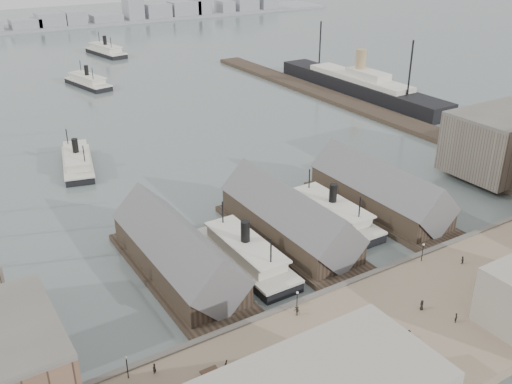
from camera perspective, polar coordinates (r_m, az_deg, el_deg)
ground at (r=112.68m, az=8.21°, el=-8.25°), size 900.00×900.00×0.00m
quay at (r=100.77m, az=15.68°, el=-12.86°), size 180.00×30.00×2.00m
seawall at (r=108.86m, az=10.01°, el=-8.98°), size 180.00×1.20×2.30m
east_wharf at (r=222.06m, az=8.98°, el=8.87°), size 10.00×180.00×1.60m
ferry_shed_west at (r=110.53m, az=-7.88°, el=-6.10°), size 14.00×42.00×12.60m
ferry_shed_center at (r=121.72m, az=3.28°, el=-2.79°), size 14.00×42.00×12.60m
ferry_shed_east at (r=137.00m, az=12.22°, el=-0.04°), size 14.00×42.00×12.60m
warehouse_east_back at (r=164.79m, az=23.53°, el=4.54°), size 28.00×20.00×15.00m
lamp_post_far_w at (r=86.94m, az=-12.81°, el=-16.36°), size 0.44×0.44×3.92m
lamp_post_near_w at (r=97.67m, az=4.14°, el=-10.48°), size 0.44×0.44×3.92m
lamp_post_near_e at (r=115.41m, az=16.36°, el=-5.49°), size 0.44×0.44×3.92m
far_shore at (r=413.25m, az=-24.13°, el=14.93°), size 500.00×40.00×15.72m
ferry_docked_west at (r=113.93m, az=-1.06°, el=-6.16°), size 8.47×28.24×10.09m
ferry_docked_east at (r=130.86m, az=7.60°, el=-2.04°), size 8.25×27.51×9.83m
ferry_open_near at (r=166.42m, az=-17.43°, el=2.98°), size 13.48×26.89×9.21m
ferry_open_mid at (r=254.57m, az=-16.47°, el=10.56°), size 13.50×27.84×9.55m
ferry_open_far at (r=317.88m, az=-14.78°, el=13.53°), size 13.83×30.96×10.67m
ocean_steamer at (r=236.50m, az=10.29°, el=10.52°), size 12.17×88.97×17.79m
horse_cart_left at (r=87.22m, az=-3.62°, el=-17.20°), size 4.56×1.51×1.44m
horse_cart_center at (r=95.22m, az=14.46°, el=-13.85°), size 4.79×3.40×1.58m
horse_cart_right at (r=114.12m, az=22.47°, el=-8.00°), size 4.61×1.80×1.46m
pedestrian_0 at (r=88.11m, az=-10.13°, el=-16.98°), size 0.81×0.75×1.80m
pedestrian_2 at (r=97.74m, az=4.10°, el=-11.77°), size 1.00×1.29×1.76m
pedestrian_4 at (r=102.74m, az=16.25°, el=-10.79°), size 0.97×1.06×1.82m
pedestrian_5 at (r=101.54m, az=19.38°, el=-11.77°), size 0.79×0.79×1.77m
pedestrian_6 at (r=117.94m, az=19.91°, el=-6.42°), size 0.79×0.62×1.57m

